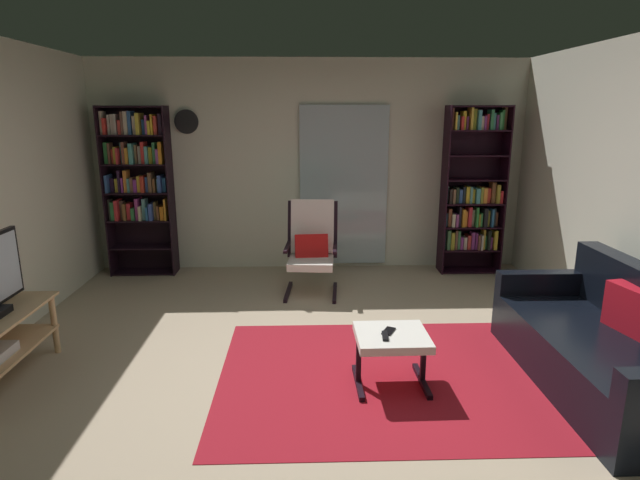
# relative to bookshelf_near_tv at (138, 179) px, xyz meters

# --- Properties ---
(ground_plane) EXTENTS (7.02, 7.02, 0.00)m
(ground_plane) POSITION_rel_bookshelf_near_tv_xyz_m (2.08, -2.67, -1.18)
(ground_plane) COLOR tan
(wall_back) EXTENTS (5.60, 0.06, 2.60)m
(wall_back) POSITION_rel_bookshelf_near_tv_xyz_m (2.08, 0.23, 0.12)
(wall_back) COLOR silver
(wall_back) RESTS_ON ground
(glass_door_panel) EXTENTS (1.10, 0.01, 2.00)m
(glass_door_panel) POSITION_rel_bookshelf_near_tv_xyz_m (2.50, 0.16, -0.13)
(glass_door_panel) COLOR silver
(area_rug) EXTENTS (2.44, 1.97, 0.01)m
(area_rug) POSITION_rel_bookshelf_near_tv_xyz_m (2.56, -2.72, -1.18)
(area_rug) COLOR #A31825
(area_rug) RESTS_ON ground
(bookshelf_near_tv) EXTENTS (0.78, 0.30, 2.04)m
(bookshelf_near_tv) POSITION_rel_bookshelf_near_tv_xyz_m (0.00, 0.00, 0.00)
(bookshelf_near_tv) COLOR black
(bookshelf_near_tv) RESTS_ON ground
(bookshelf_near_sofa) EXTENTS (0.74, 0.30, 2.04)m
(bookshelf_near_sofa) POSITION_rel_bookshelf_near_tv_xyz_m (4.07, -0.05, -0.18)
(bookshelf_near_sofa) COLOR black
(bookshelf_near_sofa) RESTS_ON ground
(leather_sofa) EXTENTS (0.89, 1.94, 0.86)m
(leather_sofa) POSITION_rel_bookshelf_near_tv_xyz_m (4.22, -2.92, -0.88)
(leather_sofa) COLOR black
(leather_sofa) RESTS_ON ground
(lounge_armchair) EXTENTS (0.61, 0.69, 1.02)m
(lounge_armchair) POSITION_rel_bookshelf_near_tv_xyz_m (2.08, -0.75, -0.65)
(lounge_armchair) COLOR black
(lounge_armchair) RESTS_ON ground
(ottoman) EXTENTS (0.53, 0.49, 0.41)m
(ottoman) POSITION_rel_bookshelf_near_tv_xyz_m (2.63, -2.83, -0.84)
(ottoman) COLOR white
(ottoman) RESTS_ON ground
(tv_remote) EXTENTS (0.05, 0.15, 0.02)m
(tv_remote) POSITION_rel_bookshelf_near_tv_xyz_m (2.57, -2.89, -0.76)
(tv_remote) COLOR black
(tv_remote) RESTS_ON ottoman
(cell_phone) EXTENTS (0.12, 0.16, 0.01)m
(cell_phone) POSITION_rel_bookshelf_near_tv_xyz_m (2.61, -2.80, -0.77)
(cell_phone) COLOR black
(cell_phone) RESTS_ON ottoman
(wall_clock) EXTENTS (0.29, 0.03, 0.29)m
(wall_clock) POSITION_rel_bookshelf_near_tv_xyz_m (0.59, 0.15, 0.67)
(wall_clock) COLOR silver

